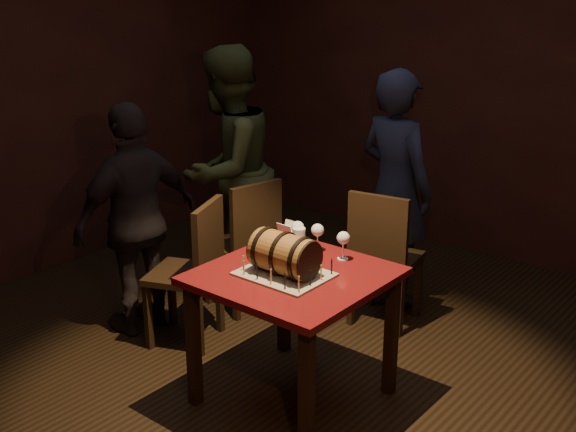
% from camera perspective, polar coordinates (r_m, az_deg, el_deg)
% --- Properties ---
extents(room_shell, '(5.04, 5.04, 2.80)m').
position_cam_1_polar(room_shell, '(3.80, 0.45, 6.00)').
color(room_shell, black).
rests_on(room_shell, ground).
extents(pub_table, '(0.90, 0.90, 0.75)m').
position_cam_1_polar(pub_table, '(3.82, 0.47, -6.00)').
color(pub_table, '#4A0C0F').
rests_on(pub_table, ground).
extents(cake_board, '(0.45, 0.35, 0.01)m').
position_cam_1_polar(cake_board, '(3.74, -0.29, -4.62)').
color(cake_board, gray).
rests_on(cake_board, pub_table).
extents(barrel_cake, '(0.39, 0.23, 0.23)m').
position_cam_1_polar(barrel_cake, '(3.70, -0.30, -3.00)').
color(barrel_cake, brown).
rests_on(barrel_cake, cake_board).
extents(birthday_candles, '(0.40, 0.30, 0.09)m').
position_cam_1_polar(birthday_candles, '(3.72, -0.27, -3.96)').
color(birthday_candles, '#E5C989').
rests_on(birthday_candles, cake_board).
extents(wine_glass_left, '(0.07, 0.07, 0.16)m').
position_cam_1_polar(wine_glass_left, '(4.06, 0.78, -1.01)').
color(wine_glass_left, silver).
rests_on(wine_glass_left, pub_table).
extents(wine_glass_mid, '(0.07, 0.07, 0.16)m').
position_cam_1_polar(wine_glass_mid, '(4.02, 2.35, -1.22)').
color(wine_glass_mid, silver).
rests_on(wine_glass_mid, pub_table).
extents(wine_glass_right, '(0.07, 0.07, 0.16)m').
position_cam_1_polar(wine_glass_right, '(3.91, 4.39, -1.84)').
color(wine_glass_right, silver).
rests_on(wine_glass_right, pub_table).
extents(pint_of_ale, '(0.07, 0.07, 0.15)m').
position_cam_1_polar(pint_of_ale, '(3.99, 0.86, -2.02)').
color(pint_of_ale, silver).
rests_on(pint_of_ale, pub_table).
extents(menu_card, '(0.10, 0.05, 0.13)m').
position_cam_1_polar(menu_card, '(4.13, 0.01, -1.43)').
color(menu_card, white).
rests_on(menu_card, pub_table).
extents(chair_back, '(0.46, 0.46, 0.93)m').
position_cam_1_polar(chair_back, '(4.70, 7.48, -2.81)').
color(chair_back, black).
rests_on(chair_back, ground).
extents(chair_left_rear, '(0.47, 0.47, 0.93)m').
position_cam_1_polar(chair_left_rear, '(4.90, -3.19, -1.77)').
color(chair_left_rear, black).
rests_on(chair_left_rear, ground).
extents(chair_left_front, '(0.52, 0.52, 0.93)m').
position_cam_1_polar(chair_left_front, '(4.49, -7.39, -3.88)').
color(chair_left_front, black).
rests_on(chair_left_front, ground).
extents(person_back, '(0.66, 0.50, 1.65)m').
position_cam_1_polar(person_back, '(5.00, 8.46, 2.13)').
color(person_back, '#181C30').
rests_on(person_back, ground).
extents(person_left_rear, '(0.79, 0.95, 1.77)m').
position_cam_1_polar(person_left_rear, '(5.17, -4.85, 3.53)').
color(person_left_rear, '#2F381C').
rests_on(person_left_rear, ground).
extents(person_left_front, '(0.46, 0.91, 1.50)m').
position_cam_1_polar(person_left_front, '(4.66, -11.84, -0.29)').
color(person_left_front, black).
rests_on(person_left_front, ground).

